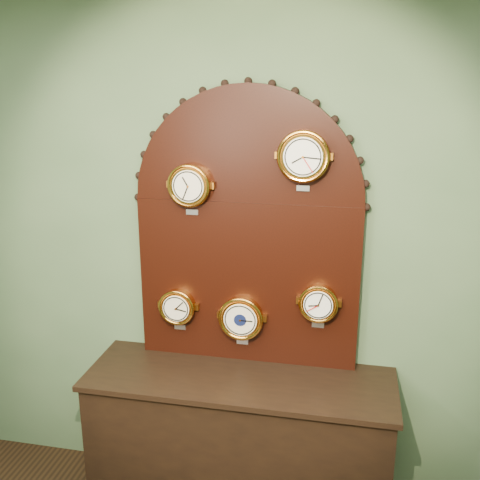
% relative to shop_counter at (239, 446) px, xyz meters
% --- Properties ---
extents(wall_back, '(4.00, 0.00, 4.00)m').
position_rel_shop_counter_xyz_m(wall_back, '(0.00, 0.27, 1.00)').
color(wall_back, '#4D6947').
rests_on(wall_back, ground).
extents(shop_counter, '(1.60, 0.50, 0.80)m').
position_rel_shop_counter_xyz_m(shop_counter, '(0.00, 0.00, 0.00)').
color(shop_counter, black).
rests_on(shop_counter, ground_plane).
extents(display_board, '(1.26, 0.06, 1.53)m').
position_rel_shop_counter_xyz_m(display_board, '(0.00, 0.22, 1.23)').
color(display_board, black).
rests_on(display_board, shop_counter).
extents(roman_clock, '(0.23, 0.08, 0.28)m').
position_rel_shop_counter_xyz_m(roman_clock, '(-0.29, 0.15, 1.42)').
color(roman_clock, orange).
rests_on(roman_clock, display_board).
extents(arabic_clock, '(0.26, 0.08, 0.31)m').
position_rel_shop_counter_xyz_m(arabic_clock, '(0.29, 0.15, 1.58)').
color(arabic_clock, orange).
rests_on(arabic_clock, display_board).
extents(hygrometer, '(0.20, 0.08, 0.26)m').
position_rel_shop_counter_xyz_m(hygrometer, '(-0.38, 0.15, 0.74)').
color(hygrometer, orange).
rests_on(hygrometer, display_board).
extents(barometer, '(0.25, 0.08, 0.30)m').
position_rel_shop_counter_xyz_m(barometer, '(-0.02, 0.15, 0.70)').
color(barometer, orange).
rests_on(barometer, display_board).
extents(tide_clock, '(0.21, 0.08, 0.26)m').
position_rel_shop_counter_xyz_m(tide_clock, '(0.39, 0.15, 0.82)').
color(tide_clock, orange).
rests_on(tide_clock, display_board).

